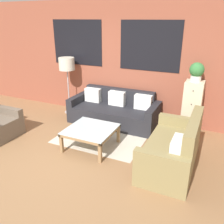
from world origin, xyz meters
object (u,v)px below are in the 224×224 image
object	(u,v)px
settee_vintage	(174,150)
potted_plant	(197,71)
coffee_table	(91,131)
couch_dark	(114,111)
drawer_cabinet	(192,108)
floor_lamp	(67,66)

from	to	relation	value
settee_vintage	potted_plant	size ratio (longest dim) A/B	4.14
coffee_table	potted_plant	distance (m)	2.46
couch_dark	coffee_table	distance (m)	1.29
couch_dark	coffee_table	size ratio (longest dim) A/B	2.36
settee_vintage	drawer_cabinet	xyz separation A→B (m)	(0.07, 1.46, 0.27)
coffee_table	drawer_cabinet	world-z (taller)	drawer_cabinet
coffee_table	floor_lamp	world-z (taller)	floor_lamp
settee_vintage	floor_lamp	bearing A→B (deg)	155.73
coffee_table	floor_lamp	bearing A→B (deg)	136.07
settee_vintage	coffee_table	world-z (taller)	settee_vintage
couch_dark	potted_plant	distance (m)	2.06
couch_dark	floor_lamp	size ratio (longest dim) A/B	1.44
couch_dark	settee_vintage	xyz separation A→B (m)	(1.66, -1.26, 0.03)
settee_vintage	coffee_table	xyz separation A→B (m)	(-1.59, -0.02, 0.03)
floor_lamp	potted_plant	distance (m)	3.11
couch_dark	settee_vintage	world-z (taller)	settee_vintage
settee_vintage	floor_lamp	distance (m)	3.46
settee_vintage	floor_lamp	xyz separation A→B (m)	(-3.03, 1.37, 0.95)
settee_vintage	coffee_table	distance (m)	1.59
couch_dark	floor_lamp	bearing A→B (deg)	175.53
couch_dark	drawer_cabinet	xyz separation A→B (m)	(1.74, 0.20, 0.30)
settee_vintage	floor_lamp	size ratio (longest dim) A/B	1.11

